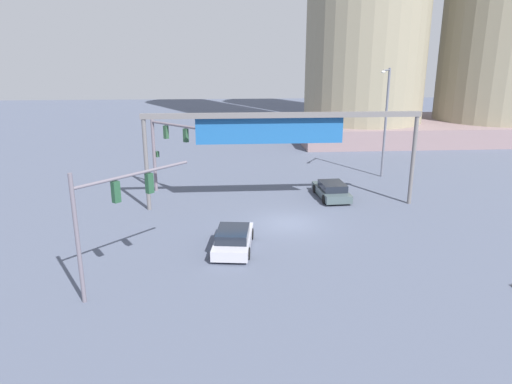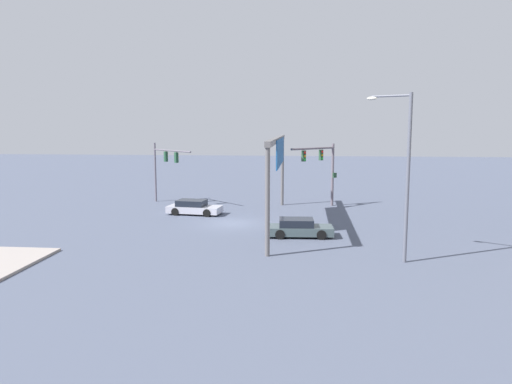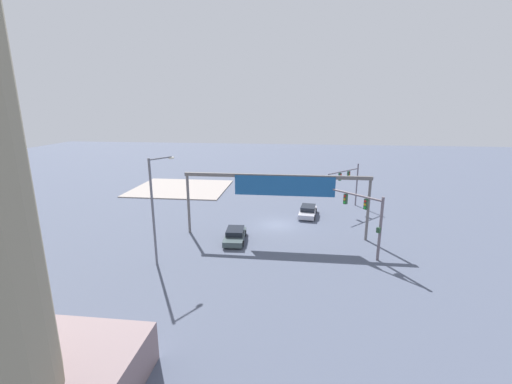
% 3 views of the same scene
% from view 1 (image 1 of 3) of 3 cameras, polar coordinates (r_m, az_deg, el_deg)
% --- Properties ---
extents(ground_plane, '(166.03, 166.03, 0.00)m').
position_cam_1_polar(ground_plane, '(29.75, 3.96, -3.82)').
color(ground_plane, '#4B5367').
extents(traffic_signal_near_corner, '(4.41, 4.67, 5.74)m').
position_cam_1_polar(traffic_signal_near_corner, '(21.46, -17.05, -1.43)').
color(traffic_signal_near_corner, slate).
rests_on(traffic_signal_near_corner, ground).
extents(traffic_signal_opposite_side, '(3.91, 4.16, 5.75)m').
position_cam_1_polar(traffic_signal_opposite_side, '(35.60, -11.10, 5.88)').
color(traffic_signal_opposite_side, slate).
rests_on(traffic_signal_opposite_side, ground).
extents(streetlamp_curved_arm, '(1.55, 2.30, 9.15)m').
position_cam_1_polar(streetlamp_curved_arm, '(41.03, 15.43, 8.86)').
color(streetlamp_curved_arm, slate).
rests_on(streetlamp_curved_arm, ground).
extents(overhead_sign_gantry, '(18.70, 0.43, 6.54)m').
position_cam_1_polar(overhead_sign_gantry, '(31.70, 2.76, 7.59)').
color(overhead_sign_gantry, '#615E60').
rests_on(overhead_sign_gantry, ground).
extents(sedan_car_approaching, '(2.46, 4.67, 1.21)m').
position_cam_1_polar(sedan_car_approaching, '(25.79, -2.77, -5.71)').
color(sedan_car_approaching, '#B2B1BF').
rests_on(sedan_car_approaching, ground).
extents(sedan_car_waiting_far, '(2.16, 4.46, 1.21)m').
position_cam_1_polar(sedan_car_waiting_far, '(35.11, 9.15, 0.20)').
color(sedan_car_waiting_far, '#405054').
rests_on(sedan_car_waiting_far, ground).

